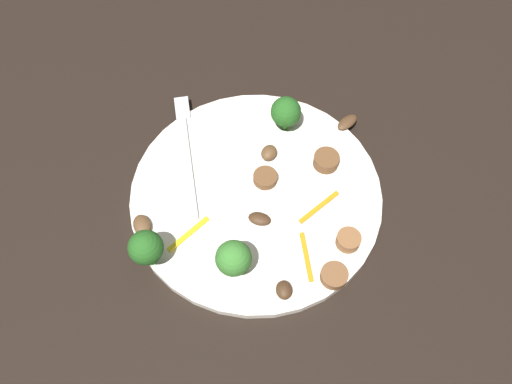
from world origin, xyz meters
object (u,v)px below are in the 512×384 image
Objects in this scene: mushroom_3 at (142,225)px; pepper_strip_1 at (306,257)px; sausage_slice_3 at (326,160)px; mushroom_0 at (284,290)px; broccoli_floret_0 at (146,248)px; broccoli_floret_2 at (286,112)px; plate at (256,194)px; sausage_slice_0 at (334,276)px; fork at (187,145)px; mushroom_2 at (259,219)px; broccoli_floret_1 at (233,258)px; pepper_strip_2 at (188,234)px; mushroom_4 at (347,122)px; sausage_slice_2 at (265,178)px; sausage_slice_1 at (348,240)px; pepper_strip_0 at (319,207)px; mushroom_1 at (269,153)px.

mushroom_3 is 0.19m from pepper_strip_1.
mushroom_0 is at bearing 165.25° from sausage_slice_3.
broccoli_floret_0 is 0.23m from broccoli_floret_2.
plate is 0.13m from sausage_slice_0.
sausage_slice_3 is 1.47× the size of mushroom_0.
fork is 3.60× the size of broccoli_floret_2.
fork is at bearing 56.33° from plate.
fork is 6.89× the size of mushroom_2.
broccoli_floret_1 is at bearing 105.47° from pepper_strip_1.
pepper_strip_2 is (-0.16, 0.10, -0.03)m from broccoli_floret_2.
plate is at bearing -48.26° from broccoli_floret_0.
pepper_strip_2 is at bearing 76.46° from sausage_slice_0.
mushroom_4 is at bearing -55.07° from mushroom_3.
fork is at bearing 8.67° from pepper_strip_2.
mushroom_4 is at bearing -46.91° from pepper_strip_2.
broccoli_floret_0 is at bearing 131.74° from plate.
broccoli_floret_1 is at bearing 160.16° from mushroom_2.
mushroom_3 is at bearing 149.72° from fork.
sausage_slice_3 is 0.54× the size of pepper_strip_1.
sausage_slice_2 is 1.11× the size of mushroom_2.
mushroom_0 is (-0.18, -0.13, 0.00)m from fork.
sausage_slice_1 is 0.88× the size of sausage_slice_3.
sausage_slice_2 is 0.07m from pepper_strip_0.
mushroom_3 is at bearing 82.75° from pepper_strip_1.
pepper_strip_1 is (-0.10, -0.05, -0.00)m from sausage_slice_2.
broccoli_floret_1 is 0.24m from mushroom_4.
broccoli_floret_1 is at bearing -92.76° from broccoli_floret_0.
sausage_slice_2 is 1.37× the size of mushroom_0.
mushroom_0 reaches higher than mushroom_2.
pepper_strip_0 is (-0.12, 0.03, -0.00)m from mushroom_4.
plate is 0.11m from fork.
sausage_slice_2 is at bearing 132.57° from mushroom_4.
mushroom_0 is at bearing -171.44° from mushroom_1.
pepper_strip_2 is at bearing 124.74° from sausage_slice_3.
broccoli_floret_0 is 0.24m from sausage_slice_3.
pepper_strip_0 is at bearing -47.02° from broccoli_floret_1.
mushroom_2 is at bearing 176.61° from sausage_slice_2.
sausage_slice_2 is 0.93× the size of sausage_slice_3.
sausage_slice_0 is at bearing -69.21° from mushroom_0.
mushroom_4 reaches higher than fork.
sausage_slice_2 is 1.27× the size of mushroom_1.
mushroom_0 and mushroom_3 have the same top height.
broccoli_floret_1 is at bearing 169.55° from mushroom_1.
sausage_slice_0 is 0.51× the size of pepper_strip_1.
pepper_strip_1 is at bearing 168.07° from pepper_strip_0.
mushroom_3 is 0.87× the size of mushroom_4.
broccoli_floret_1 is at bearing 90.06° from sausage_slice_0.
pepper_strip_0 is (-0.06, 0.01, -0.01)m from sausage_slice_3.
broccoli_floret_0 reaches higher than mushroom_1.
broccoli_floret_0 is at bearing -156.73° from mushroom_3.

